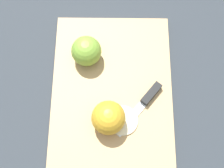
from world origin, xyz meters
name	(u,v)px	position (x,y,z in m)	size (l,w,h in m)	color
ground_plane	(112,90)	(0.00, 0.00, 0.00)	(4.00, 4.00, 0.00)	#282D33
cutting_board	(112,88)	(0.00, 0.00, 0.01)	(0.37, 0.29, 0.02)	tan
apple_half_left	(86,51)	(-0.07, -0.06, 0.05)	(0.07, 0.07, 0.07)	olive
apple_half_right	(106,117)	(0.08, 0.00, 0.05)	(0.07, 0.07, 0.07)	gold
knife	(147,99)	(0.02, 0.08, 0.02)	(0.13, 0.09, 0.02)	silver
apple_slice	(123,120)	(0.07, 0.03, 0.02)	(0.06, 0.06, 0.00)	beige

